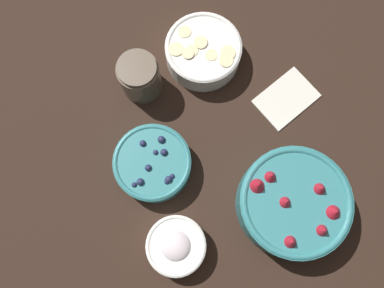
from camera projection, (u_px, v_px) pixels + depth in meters
The scene contains 7 objects.
ground_plane at pixel (213, 154), 0.80m from camera, with size 4.00×4.00×0.00m, color black.
bowl_strawberries at pixel (293, 203), 0.74m from camera, with size 0.22×0.22×0.10m.
bowl_blueberries at pixel (153, 163), 0.77m from camera, with size 0.16×0.16×0.06m.
bowl_bananas at pixel (203, 51), 0.82m from camera, with size 0.17×0.17×0.06m.
bowl_cream at pixel (176, 246), 0.73m from camera, with size 0.12×0.12×0.05m.
jar_chocolate at pixel (140, 77), 0.80m from camera, with size 0.09×0.09×0.10m.
napkin at pixel (286, 98), 0.83m from camera, with size 0.15×0.12×0.01m.
Camera 1 is at (0.11, 0.13, 0.79)m, focal length 35.00 mm.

